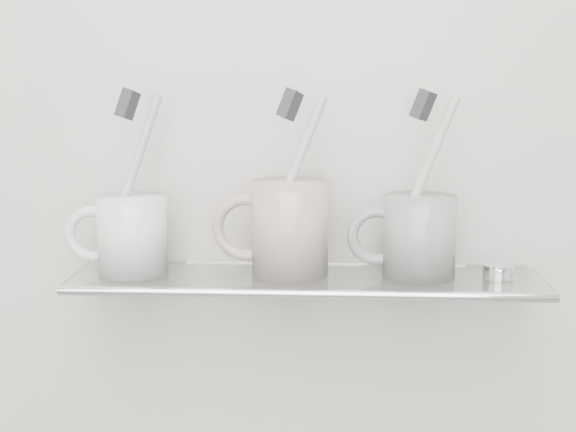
# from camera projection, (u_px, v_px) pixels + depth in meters

# --- Properties ---
(wall_back) EXTENTS (2.50, 0.00, 2.50)m
(wall_back) POSITION_uv_depth(u_px,v_px,m) (308.00, 130.00, 0.89)
(wall_back) COLOR beige
(wall_back) RESTS_ON ground
(shelf_glass) EXTENTS (0.50, 0.12, 0.01)m
(shelf_glass) POSITION_uv_depth(u_px,v_px,m) (306.00, 279.00, 0.85)
(shelf_glass) COLOR silver
(shelf_glass) RESTS_ON wall_back
(shelf_rail) EXTENTS (0.50, 0.01, 0.01)m
(shelf_rail) POSITION_uv_depth(u_px,v_px,m) (304.00, 294.00, 0.80)
(shelf_rail) COLOR silver
(shelf_rail) RESTS_ON shelf_glass
(bracket_left) EXTENTS (0.02, 0.03, 0.02)m
(bracket_left) POSITION_uv_depth(u_px,v_px,m) (124.00, 275.00, 0.91)
(bracket_left) COLOR silver
(bracket_left) RESTS_ON wall_back
(bracket_right) EXTENTS (0.02, 0.03, 0.02)m
(bracket_right) POSITION_uv_depth(u_px,v_px,m) (496.00, 281.00, 0.89)
(bracket_right) COLOR silver
(bracket_right) RESTS_ON wall_back
(mug_left) EXTENTS (0.10, 0.10, 0.08)m
(mug_left) POSITION_uv_depth(u_px,v_px,m) (132.00, 235.00, 0.86)
(mug_left) COLOR silver
(mug_left) RESTS_ON shelf_glass
(mug_left_handle) EXTENTS (0.06, 0.01, 0.06)m
(mug_left_handle) POSITION_uv_depth(u_px,v_px,m) (93.00, 234.00, 0.86)
(mug_left_handle) COLOR silver
(mug_left_handle) RESTS_ON mug_left
(toothbrush_left) EXTENTS (0.07, 0.04, 0.18)m
(toothbrush_left) POSITION_uv_depth(u_px,v_px,m) (130.00, 180.00, 0.85)
(toothbrush_left) COLOR #9F9EBB
(toothbrush_left) RESTS_ON mug_left
(bristles_left) EXTENTS (0.02, 0.03, 0.04)m
(bristles_left) POSITION_uv_depth(u_px,v_px,m) (128.00, 104.00, 0.84)
(bristles_left) COLOR #2B2D30
(bristles_left) RESTS_ON toothbrush_left
(mug_center) EXTENTS (0.09, 0.09, 0.10)m
(mug_center) POSITION_uv_depth(u_px,v_px,m) (290.00, 228.00, 0.85)
(mug_center) COLOR white
(mug_center) RESTS_ON shelf_glass
(mug_center_handle) EXTENTS (0.07, 0.01, 0.07)m
(mug_center_handle) POSITION_uv_depth(u_px,v_px,m) (246.00, 228.00, 0.85)
(mug_center_handle) COLOR white
(mug_center_handle) RESTS_ON mug_center
(toothbrush_center) EXTENTS (0.08, 0.03, 0.18)m
(toothbrush_center) POSITION_uv_depth(u_px,v_px,m) (290.00, 181.00, 0.84)
(toothbrush_center) COLOR #B0B0B7
(toothbrush_center) RESTS_ON mug_center
(bristles_center) EXTENTS (0.03, 0.03, 0.04)m
(bristles_center) POSITION_uv_depth(u_px,v_px,m) (290.00, 105.00, 0.83)
(bristles_center) COLOR #2B2D30
(bristles_center) RESTS_ON toothbrush_center
(mug_right) EXTENTS (0.09, 0.09, 0.09)m
(mug_right) POSITION_uv_depth(u_px,v_px,m) (419.00, 236.00, 0.84)
(mug_right) COLOR silver
(mug_right) RESTS_ON shelf_glass
(mug_right_handle) EXTENTS (0.06, 0.01, 0.06)m
(mug_right_handle) POSITION_uv_depth(u_px,v_px,m) (377.00, 236.00, 0.85)
(mug_right_handle) COLOR silver
(mug_right_handle) RESTS_ON mug_right
(toothbrush_right) EXTENTS (0.08, 0.02, 0.18)m
(toothbrush_right) POSITION_uv_depth(u_px,v_px,m) (421.00, 182.00, 0.83)
(toothbrush_right) COLOR beige
(toothbrush_right) RESTS_ON mug_right
(bristles_right) EXTENTS (0.03, 0.03, 0.04)m
(bristles_right) POSITION_uv_depth(u_px,v_px,m) (423.00, 105.00, 0.82)
(bristles_right) COLOR #2B2D30
(bristles_right) RESTS_ON toothbrush_right
(chrome_cap) EXTENTS (0.03, 0.03, 0.01)m
(chrome_cap) POSITION_uv_depth(u_px,v_px,m) (498.00, 271.00, 0.85)
(chrome_cap) COLOR silver
(chrome_cap) RESTS_ON shelf_glass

